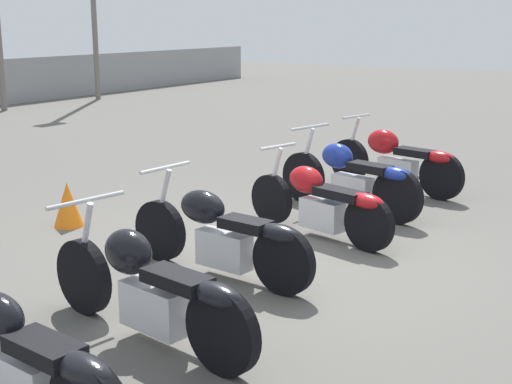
% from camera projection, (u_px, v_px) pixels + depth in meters
% --- Properties ---
extents(ground_plane, '(60.00, 60.00, 0.00)m').
position_uv_depth(ground_plane, '(274.00, 256.00, 7.33)').
color(ground_plane, '#5B5954').
extents(motorcycle_slot_0, '(0.63, 1.98, 0.98)m').
position_uv_depth(motorcycle_slot_0, '(21.00, 361.00, 4.19)').
color(motorcycle_slot_0, black).
rests_on(motorcycle_slot_0, ground_plane).
extents(motorcycle_slot_1, '(0.75, 2.20, 0.99)m').
position_uv_depth(motorcycle_slot_1, '(150.00, 289.00, 5.27)').
color(motorcycle_slot_1, black).
rests_on(motorcycle_slot_1, ground_plane).
extents(motorcycle_slot_2, '(0.66, 2.14, 0.98)m').
position_uv_depth(motorcycle_slot_2, '(221.00, 234.00, 6.64)').
color(motorcycle_slot_2, black).
rests_on(motorcycle_slot_2, ground_plane).
extents(motorcycle_slot_3, '(0.77, 2.00, 0.96)m').
position_uv_depth(motorcycle_slot_3, '(321.00, 202.00, 7.87)').
color(motorcycle_slot_3, black).
rests_on(motorcycle_slot_3, ground_plane).
extents(motorcycle_slot_4, '(0.83, 2.12, 1.03)m').
position_uv_depth(motorcycle_slot_4, '(351.00, 179.00, 8.88)').
color(motorcycle_slot_4, black).
rests_on(motorcycle_slot_4, ground_plane).
extents(motorcycle_slot_5, '(0.80, 2.17, 1.01)m').
position_uv_depth(motorcycle_slot_5, '(396.00, 160.00, 10.05)').
color(motorcycle_slot_5, black).
rests_on(motorcycle_slot_5, ground_plane).
extents(traffic_cone_near, '(0.35, 0.35, 0.53)m').
position_uv_depth(traffic_cone_near, '(68.00, 204.00, 8.33)').
color(traffic_cone_near, orange).
rests_on(traffic_cone_near, ground_plane).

